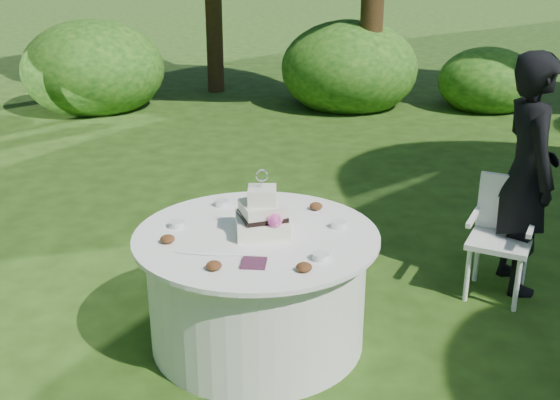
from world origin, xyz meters
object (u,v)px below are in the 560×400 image
object	(u,v)px
cake	(263,217)
guest	(527,174)
table	(257,287)
chair	(503,228)
napkins	(254,263)

from	to	relation	value
cake	guest	bearing A→B (deg)	26.87
table	chair	bearing A→B (deg)	25.31
napkins	cake	distance (m)	0.46
cake	chair	world-z (taller)	cake
chair	table	bearing A→B (deg)	-154.69
table	cake	distance (m)	0.50
table	chair	xyz separation A→B (m)	(1.74, 0.82, 0.13)
table	guest	bearing A→B (deg)	26.52
guest	napkins	bearing A→B (deg)	121.58
napkins	cake	bearing A→B (deg)	89.82
guest	cake	bearing A→B (deg)	111.70
table	cake	world-z (taller)	cake
table	cake	size ratio (longest dim) A/B	3.63
guest	table	size ratio (longest dim) A/B	1.16
table	cake	bearing A→B (deg)	8.29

